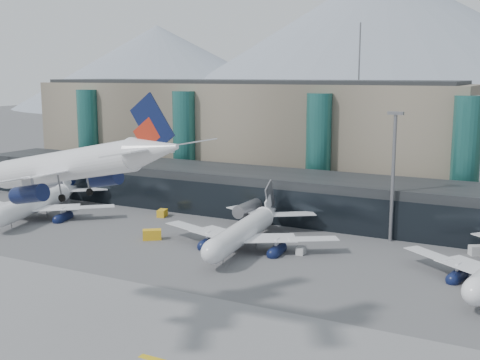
% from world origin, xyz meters
% --- Properties ---
extents(ground, '(900.00, 900.00, 0.00)m').
position_xyz_m(ground, '(0.00, 0.00, 0.00)').
color(ground, '#515154').
rests_on(ground, ground).
extents(runway_strip, '(400.00, 40.00, 0.04)m').
position_xyz_m(runway_strip, '(0.00, -15.00, 0.02)').
color(runway_strip, slate).
rests_on(runway_strip, ground).
extents(runway_markings, '(128.00, 1.00, 0.02)m').
position_xyz_m(runway_markings, '(-0.00, -15.00, 0.05)').
color(runway_markings, gold).
rests_on(runway_markings, ground).
extents(concourse, '(170.00, 27.00, 10.00)m').
position_xyz_m(concourse, '(-0.02, 57.73, 4.97)').
color(concourse, black).
rests_on(concourse, ground).
extents(terminal_main, '(130.00, 30.00, 31.00)m').
position_xyz_m(terminal_main, '(-25.00, 90.00, 15.44)').
color(terminal_main, gray).
rests_on(terminal_main, ground).
extents(teal_towers, '(116.40, 19.40, 46.00)m').
position_xyz_m(teal_towers, '(-14.99, 74.01, 14.01)').
color(teal_towers, '#23635D').
rests_on(teal_towers, ground).
extents(lightmast_mid, '(3.00, 1.20, 25.60)m').
position_xyz_m(lightmast_mid, '(30.00, 48.00, 14.42)').
color(lightmast_mid, slate).
rests_on(lightmast_mid, ground).
extents(hero_jet, '(32.52, 33.09, 10.68)m').
position_xyz_m(hero_jet, '(7.03, -13.32, 22.89)').
color(hero_jet, white).
rests_on(hero_jet, ground).
extents(jet_parked_left, '(36.60, 38.07, 12.22)m').
position_xyz_m(jet_parked_left, '(-47.79, 32.48, 4.62)').
color(jet_parked_left, white).
rests_on(jet_parked_left, ground).
extents(jet_parked_mid, '(37.10, 36.87, 12.01)m').
position_xyz_m(jet_parked_mid, '(6.28, 32.50, 4.54)').
color(jet_parked_mid, white).
rests_on(jet_parked_mid, ground).
extents(veh_b, '(2.45, 3.23, 1.66)m').
position_xyz_m(veh_b, '(-22.04, 44.13, 0.83)').
color(veh_b, gold).
rests_on(veh_b, ground).
extents(veh_d, '(3.55, 3.08, 1.79)m').
position_xyz_m(veh_d, '(46.56, 46.00, 0.90)').
color(veh_d, silver).
rests_on(veh_d, ground).
extents(veh_f, '(3.54, 3.57, 1.84)m').
position_xyz_m(veh_f, '(-50.45, 42.90, 0.92)').
color(veh_f, '#515056').
rests_on(veh_f, ground).
extents(veh_g, '(1.63, 2.50, 1.37)m').
position_xyz_m(veh_g, '(17.58, 31.57, 0.69)').
color(veh_g, silver).
rests_on(veh_g, ground).
extents(veh_h, '(4.10, 3.73, 2.03)m').
position_xyz_m(veh_h, '(-12.56, 26.98, 1.01)').
color(veh_h, gold).
rests_on(veh_h, ground).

